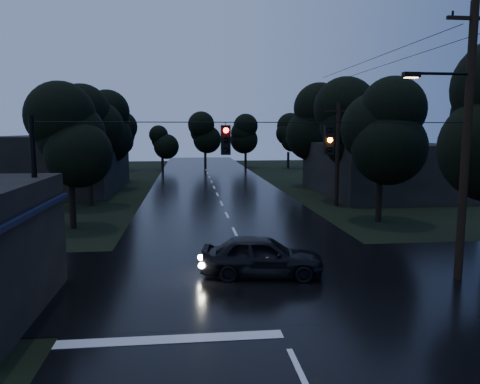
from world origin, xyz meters
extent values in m
cube|color=black|center=(0.00, 30.00, 0.00)|extent=(12.00, 120.00, 0.02)
cube|color=black|center=(0.00, 12.00, 0.00)|extent=(60.00, 9.00, 0.02)
cube|color=black|center=(-7.00, 9.00, 3.20)|extent=(0.30, 7.00, 0.15)
cylinder|color=black|center=(-7.20, 12.00, 1.50)|extent=(0.10, 0.10, 3.00)
cube|color=#FFD566|center=(-7.05, 7.50, 2.50)|extent=(0.06, 1.60, 0.50)
cube|color=#FFD566|center=(-7.05, 10.20, 2.50)|extent=(0.06, 1.20, 0.50)
cube|color=black|center=(14.00, 34.00, 2.20)|extent=(10.00, 14.00, 4.40)
cube|color=black|center=(-14.00, 40.00, 2.50)|extent=(10.00, 16.00, 5.00)
cylinder|color=black|center=(7.50, 11.00, 5.00)|extent=(0.30, 0.30, 10.00)
cube|color=black|center=(7.50, 11.00, 9.40)|extent=(2.00, 0.12, 0.12)
cylinder|color=black|center=(6.40, 11.00, 7.50)|extent=(2.20, 0.10, 0.10)
cube|color=black|center=(5.30, 11.00, 7.45)|extent=(0.60, 0.25, 0.18)
cube|color=#FFB266|center=(5.30, 11.00, 7.35)|extent=(0.45, 0.18, 0.03)
cylinder|color=black|center=(8.30, 28.00, 3.75)|extent=(0.30, 0.30, 7.50)
cube|color=black|center=(8.30, 28.00, 6.90)|extent=(2.00, 0.12, 0.12)
cylinder|color=black|center=(-7.50, 11.00, 3.00)|extent=(0.18, 0.18, 6.00)
cylinder|color=black|center=(0.00, 11.00, 5.80)|extent=(15.00, 0.03, 0.03)
cube|color=black|center=(-1.20, 11.00, 5.20)|extent=(0.32, 0.25, 1.00)
sphere|color=#FF0C07|center=(-1.20, 10.85, 5.20)|extent=(0.18, 0.18, 0.18)
cube|color=black|center=(2.40, 11.00, 5.20)|extent=(0.32, 0.25, 1.00)
sphere|color=orange|center=(2.40, 10.85, 5.20)|extent=(0.18, 0.18, 0.18)
cylinder|color=black|center=(-9.00, 22.00, 1.22)|extent=(0.36, 0.36, 2.45)
sphere|color=black|center=(-9.00, 22.00, 4.20)|extent=(3.92, 3.92, 3.92)
sphere|color=black|center=(-9.00, 22.00, 5.25)|extent=(3.92, 3.92, 3.92)
sphere|color=black|center=(-9.00, 22.00, 6.30)|extent=(3.92, 3.92, 3.92)
cylinder|color=black|center=(-9.60, 30.00, 1.31)|extent=(0.36, 0.36, 2.62)
sphere|color=black|center=(-9.60, 30.00, 4.50)|extent=(4.20, 4.20, 4.20)
sphere|color=black|center=(-9.60, 30.00, 5.62)|extent=(4.20, 4.20, 4.20)
sphere|color=black|center=(-9.60, 30.00, 6.75)|extent=(4.20, 4.20, 4.20)
cylinder|color=black|center=(-10.20, 40.00, 1.40)|extent=(0.36, 0.36, 2.80)
sphere|color=black|center=(-10.20, 40.00, 4.80)|extent=(4.48, 4.48, 4.48)
sphere|color=black|center=(-10.20, 40.00, 6.00)|extent=(4.48, 4.48, 4.48)
sphere|color=black|center=(-10.20, 40.00, 7.20)|extent=(4.48, 4.48, 4.48)
cylinder|color=black|center=(9.00, 22.00, 1.31)|extent=(0.36, 0.36, 2.62)
sphere|color=black|center=(9.00, 22.00, 4.50)|extent=(4.20, 4.20, 4.20)
sphere|color=black|center=(9.00, 22.00, 5.62)|extent=(4.20, 4.20, 4.20)
sphere|color=black|center=(9.00, 22.00, 6.75)|extent=(4.20, 4.20, 4.20)
cylinder|color=black|center=(9.60, 30.00, 1.40)|extent=(0.36, 0.36, 2.80)
sphere|color=black|center=(9.60, 30.00, 4.80)|extent=(4.48, 4.48, 4.48)
sphere|color=black|center=(9.60, 30.00, 6.00)|extent=(4.48, 4.48, 4.48)
sphere|color=black|center=(9.60, 30.00, 7.20)|extent=(4.48, 4.48, 4.48)
cylinder|color=black|center=(10.20, 40.00, 1.49)|extent=(0.36, 0.36, 2.97)
sphere|color=black|center=(10.20, 40.00, 5.10)|extent=(4.76, 4.76, 4.76)
sphere|color=black|center=(10.20, 40.00, 6.38)|extent=(4.76, 4.76, 4.76)
sphere|color=black|center=(10.20, 40.00, 7.65)|extent=(4.76, 4.76, 4.76)
imported|color=black|center=(0.27, 12.18, 0.79)|extent=(4.85, 2.49, 1.58)
camera|label=1|loc=(-2.49, -4.91, 5.54)|focal=35.00mm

